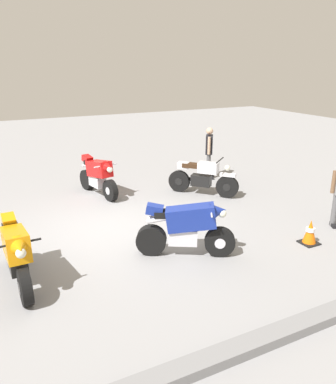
# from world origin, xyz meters

# --- Properties ---
(ground_plane) EXTENTS (40.00, 40.00, 0.00)m
(ground_plane) POSITION_xyz_m (0.00, 0.00, 0.00)
(ground_plane) COLOR gray
(curb_edge) EXTENTS (14.00, 0.30, 0.15)m
(curb_edge) POSITION_xyz_m (0.00, 4.60, 0.07)
(curb_edge) COLOR gray
(curb_edge) RESTS_ON ground
(motorcycle_orange_sportbike) EXTENTS (0.70, 1.96, 1.14)m
(motorcycle_orange_sportbike) POSITION_xyz_m (2.12, 1.51, 0.59)
(motorcycle_orange_sportbike) COLOR black
(motorcycle_orange_sportbike) RESTS_ON ground
(motorcycle_red_sportbike) EXTENTS (0.75, 1.95, 1.14)m
(motorcycle_red_sportbike) POSITION_xyz_m (-0.51, -2.50, 0.59)
(motorcycle_red_sportbike) COLOR black
(motorcycle_red_sportbike) RESTS_ON ground
(motorcycle_blue_sportbike) EXTENTS (1.78, 1.14, 1.14)m
(motorcycle_blue_sportbike) POSITION_xyz_m (-0.95, 1.87, 0.59)
(motorcycle_blue_sportbike) COLOR black
(motorcycle_blue_sportbike) RESTS_ON ground
(motorcycle_silver_cruiser) EXTENTS (1.46, 1.66, 1.09)m
(motorcycle_silver_cruiser) POSITION_xyz_m (-3.20, -1.18, 0.52)
(motorcycle_silver_cruiser) COLOR black
(motorcycle_silver_cruiser) RESTS_ON ground
(person_in_black_shirt) EXTENTS (0.50, 0.59, 1.67)m
(person_in_black_shirt) POSITION_xyz_m (-4.28, -2.54, 0.95)
(person_in_black_shirt) COLOR #59595B
(person_in_black_shirt) RESTS_ON ground
(traffic_cone) EXTENTS (0.36, 0.36, 0.53)m
(traffic_cone) POSITION_xyz_m (-3.53, 2.60, 0.26)
(traffic_cone) COLOR black
(traffic_cone) RESTS_ON ground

